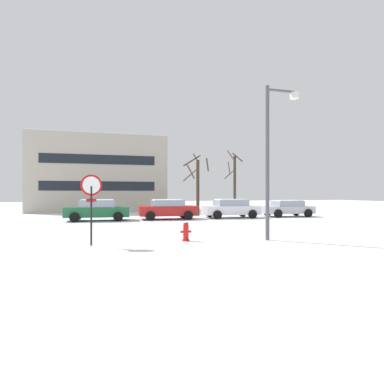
# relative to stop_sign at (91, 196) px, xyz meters

# --- Properties ---
(ground_plane) EXTENTS (120.00, 120.00, 0.00)m
(ground_plane) POSITION_rel_stop_sign_xyz_m (2.93, 1.57, -1.80)
(ground_plane) COLOR white
(road_surface) EXTENTS (80.00, 9.23, 0.00)m
(road_surface) POSITION_rel_stop_sign_xyz_m (2.93, 5.18, -1.80)
(road_surface) COLOR silver
(road_surface) RESTS_ON ground
(stop_sign) EXTENTS (0.74, 0.19, 2.57)m
(stop_sign) POSITION_rel_stop_sign_xyz_m (0.00, 0.00, 0.00)
(stop_sign) COLOR black
(stop_sign) RESTS_ON ground
(fire_hydrant) EXTENTS (0.44, 0.30, 0.79)m
(fire_hydrant) POSITION_rel_stop_sign_xyz_m (3.57, 0.15, -1.40)
(fire_hydrant) COLOR red
(fire_hydrant) RESTS_ON ground
(street_lamp) EXTENTS (1.50, 0.36, 6.22)m
(street_lamp) POSITION_rel_stop_sign_xyz_m (7.03, -0.52, 1.94)
(street_lamp) COLOR #4C4F54
(street_lamp) RESTS_ON ground
(parked_car_green) EXTENTS (4.30, 2.16, 1.45)m
(parked_car_green) POSITION_rel_stop_sign_xyz_m (0.12, 10.88, -1.06)
(parked_car_green) COLOR #1E6038
(parked_car_green) RESTS_ON ground
(parked_car_red) EXTENTS (4.16, 2.28, 1.43)m
(parked_car_red) POSITION_rel_stop_sign_xyz_m (5.01, 10.86, -1.06)
(parked_car_red) COLOR red
(parked_car_red) RESTS_ON ground
(parked_car_white) EXTENTS (4.30, 2.29, 1.43)m
(parked_car_white) POSITION_rel_stop_sign_xyz_m (9.89, 10.78, -1.06)
(parked_car_white) COLOR white
(parked_car_white) RESTS_ON ground
(parked_car_silver) EXTENTS (4.06, 2.12, 1.31)m
(parked_car_silver) POSITION_rel_stop_sign_xyz_m (14.78, 10.73, -1.12)
(parked_car_silver) COLOR silver
(parked_car_silver) RESTS_ON ground
(tree_far_right) EXTENTS (2.36, 2.35, 5.22)m
(tree_far_right) POSITION_rel_stop_sign_xyz_m (8.16, 13.83, 0.94)
(tree_far_right) COLOR #423326
(tree_far_right) RESTS_ON ground
(tree_far_left) EXTENTS (1.47, 1.52, 5.66)m
(tree_far_left) POSITION_rel_stop_sign_xyz_m (11.61, 14.05, 1.00)
(tree_far_left) COLOR #423326
(tree_far_left) RESTS_ON ground
(building_far_left) EXTENTS (13.41, 9.31, 7.80)m
(building_far_left) POSITION_rel_stop_sign_xyz_m (0.21, 24.92, 2.10)
(building_far_left) COLOR #B2A899
(building_far_left) RESTS_ON ground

